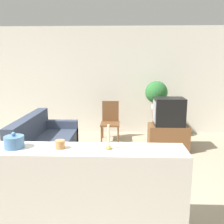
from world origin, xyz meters
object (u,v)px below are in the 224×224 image
(couch, at_px, (45,147))
(wooden_chair, at_px, (110,120))
(television, at_px, (169,112))
(potted_plant, at_px, (156,93))
(decorative_bowl, at_px, (14,142))

(couch, height_order, wooden_chair, wooden_chair)
(couch, bearing_deg, television, 17.18)
(potted_plant, height_order, decorative_bowl, potted_plant)
(television, distance_m, wooden_chair, 1.46)
(television, xyz_separation_m, wooden_chair, (-1.24, 0.70, -0.34))
(television, height_order, decorative_bowl, decorative_bowl)
(wooden_chair, relative_size, potted_plant, 1.41)
(wooden_chair, height_order, decorative_bowl, decorative_bowl)
(couch, bearing_deg, wooden_chair, 51.36)
(decorative_bowl, bearing_deg, television, 51.05)
(wooden_chair, height_order, potted_plant, potted_plant)
(wooden_chair, bearing_deg, potted_plant, 8.65)
(television, relative_size, wooden_chair, 0.66)
(television, bearing_deg, decorative_bowl, -128.95)
(couch, relative_size, potted_plant, 2.67)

